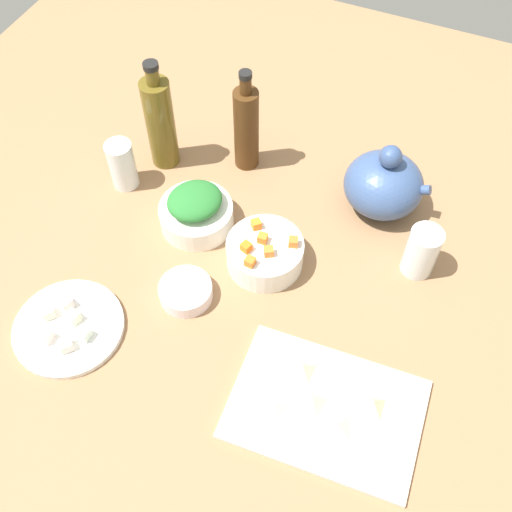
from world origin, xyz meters
TOP-DOWN VIEW (x-y plane):
  - tabletop at (0.00, 0.00)cm, footprint 190.00×190.00cm
  - cutting_board at (22.59, -21.92)cm, footprint 33.76×24.21cm
  - plate_tofu at (-26.82, -26.16)cm, footprint 20.66×20.66cm
  - bowl_greens at (-16.17, 6.11)cm, footprint 15.34×15.34cm
  - bowl_carrots at (0.79, 2.59)cm, footprint 15.32×15.32cm
  - bowl_small_side at (-10.02, -10.89)cm, footprint 10.30×10.30cm
  - teapot at (17.51, 26.22)cm, footprint 18.01×16.23cm
  - bottle_0 at (-31.01, 19.86)cm, footprint 6.29×6.29cm
  - bottle_1 at (-13.79, 26.46)cm, footprint 5.42×5.42cm
  - drinking_glass_0 at (29.12, 13.40)cm, footprint 6.41×6.41cm
  - drinking_glass_1 at (-35.73, 10.06)cm, footprint 5.77×5.77cm
  - carrot_cube_0 at (5.80, 4.73)cm, footprint 2.23×2.23cm
  - carrot_cube_1 at (2.32, 0.76)cm, footprint 2.45×2.45cm
  - carrot_cube_2 at (-2.07, 0.24)cm, footprint 2.27×2.27cm
  - carrot_cube_3 at (-2.51, 5.87)cm, footprint 2.54×2.54cm
  - carrot_cube_4 at (-0.41, 3.20)cm, footprint 1.95×1.95cm
  - carrot_cube_5 at (0.32, -2.83)cm, footprint 1.96×1.96cm
  - chopped_greens_mound at (-16.17, 6.11)cm, footprint 14.85×15.22cm
  - tofu_cube_0 at (-28.77, -30.00)cm, footprint 2.26×2.26cm
  - tofu_cube_1 at (-26.38, -24.63)cm, footprint 2.68×2.68cm
  - tofu_cube_2 at (-31.23, -25.60)cm, footprint 3.10×3.10cm
  - tofu_cube_3 at (-24.33, -30.01)cm, footprint 3.11×3.11cm
  - tofu_cube_4 at (-22.64, -26.80)cm, footprint 2.29×2.29cm
  - tofu_cube_5 at (-29.24, -22.57)cm, footprint 2.85×2.85cm
  - dumpling_0 at (25.50, -24.61)cm, footprint 6.27×6.64cm
  - dumpling_1 at (20.09, -22.15)cm, footprint 5.89×5.83cm
  - dumpling_2 at (14.46, -25.65)cm, footprint 5.82×5.79cm
  - dumpling_3 at (29.69, -18.72)cm, footprint 5.87×5.91cm
  - dumpling_4 at (16.42, -17.24)cm, footprint 5.64×5.65cm

SIDE VIEW (x-z plane):
  - tabletop at x=0.00cm, z-range 0.00..3.00cm
  - cutting_board at x=22.59cm, z-range 3.00..4.00cm
  - plate_tofu at x=-26.82cm, z-range 3.00..4.20cm
  - bowl_small_side at x=-10.02cm, z-range 3.00..6.24cm
  - dumpling_2 at x=14.46cm, z-range 4.00..6.16cm
  - dumpling_1 at x=20.09cm, z-range 4.00..6.21cm
  - dumpling_0 at x=25.50cm, z-range 4.00..6.39cm
  - dumpling_4 at x=16.42cm, z-range 4.00..6.55cm
  - tofu_cube_0 at x=-28.77cm, z-range 4.20..6.40cm
  - tofu_cube_1 at x=-26.38cm, z-range 4.20..6.40cm
  - tofu_cube_2 at x=-31.23cm, z-range 4.20..6.40cm
  - tofu_cube_3 at x=-24.33cm, z-range 4.20..6.40cm
  - tofu_cube_4 at x=-22.64cm, z-range 4.20..6.40cm
  - tofu_cube_5 at x=-29.24cm, z-range 4.20..6.40cm
  - dumpling_3 at x=29.69cm, z-range 4.00..6.99cm
  - bowl_greens at x=-16.17cm, z-range 3.00..8.17cm
  - bowl_carrots at x=0.79cm, z-range 3.00..8.94cm
  - drinking_glass_0 at x=29.12cm, z-range 3.00..14.16cm
  - drinking_glass_1 at x=-35.73cm, z-range 3.00..14.46cm
  - teapot at x=17.51cm, z-range 1.15..18.17cm
  - carrot_cube_0 at x=5.80cm, z-range 8.94..10.74cm
  - carrot_cube_1 at x=2.32cm, z-range 8.94..10.74cm
  - carrot_cube_2 at x=-2.07cm, z-range 8.94..10.74cm
  - carrot_cube_3 at x=-2.51cm, z-range 8.94..10.74cm
  - carrot_cube_4 at x=-0.41cm, z-range 8.94..10.74cm
  - carrot_cube_5 at x=0.32cm, z-range 8.94..10.74cm
  - chopped_greens_mound at x=-16.17cm, z-range 8.17..12.49cm
  - bottle_1 at x=-13.79cm, z-range 1.13..26.11cm
  - bottle_0 at x=-31.01cm, z-range 1.20..27.69cm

